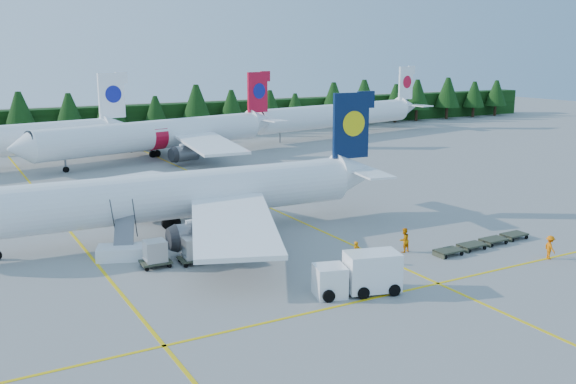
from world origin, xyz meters
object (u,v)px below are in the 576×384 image
airstairs (124,248)px  service_truck (357,274)px  airliner_navy (154,198)px  airliner_red (151,136)px

airstairs → service_truck: size_ratio=1.00×
airliner_navy → service_truck: (7.88, -19.04, -2.25)m
airstairs → service_truck: bearing=-32.2°
airliner_navy → airliner_red: airliner_red is taller
airliner_red → service_truck: airliner_red is taller
airliner_navy → airstairs: size_ratio=6.82×
airliner_red → airstairs: 46.06m
service_truck → airliner_red: bearing=101.4°
airstairs → airliner_navy: bearing=65.1°
airliner_navy → airstairs: airliner_navy is taller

